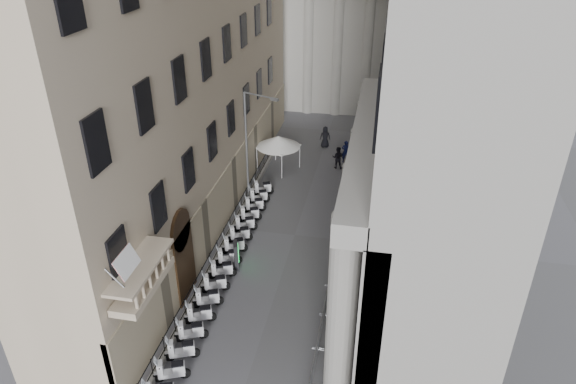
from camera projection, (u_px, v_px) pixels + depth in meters
The scene contains 29 objects.
iron_fence at pixel (229, 238), 34.50m from camera, with size 0.30×28.00×1.40m, color black, non-canonical shape.
blue_awning at pixel (363, 193), 39.96m from camera, with size 1.60×3.00×3.00m, color navy, non-canonical shape.
scooter_1 at pixel (173, 379), 24.13m from camera, with size 0.56×1.40×1.50m, color silver, non-canonical shape.
scooter_2 at pixel (183, 359), 25.24m from camera, with size 0.56×1.40×1.50m, color silver, non-canonical shape.
scooter_3 at pixel (192, 340), 26.36m from camera, with size 0.56×1.40×1.50m, color silver, non-canonical shape.
scooter_4 at pixel (201, 322), 27.48m from camera, with size 0.56×1.40×1.50m, color silver, non-canonical shape.
scooter_5 at pixel (209, 306), 28.59m from camera, with size 0.56×1.40×1.50m, color silver, non-canonical shape.
scooter_6 at pixel (216, 291), 29.71m from camera, with size 0.56×1.40×1.50m, color silver, non-canonical shape.
scooter_7 at pixel (223, 277), 30.83m from camera, with size 0.56×1.40×1.50m, color silver, non-canonical shape.
scooter_8 at pixel (229, 264), 31.94m from camera, with size 0.56×1.40×1.50m, color silver, non-canonical shape.
scooter_9 at pixel (235, 252), 33.06m from camera, with size 0.56×1.40×1.50m, color silver, non-canonical shape.
scooter_10 at pixel (240, 241), 34.17m from camera, with size 0.56×1.40×1.50m, color silver, non-canonical shape.
scooter_11 at pixel (245, 231), 35.29m from camera, with size 0.56×1.40×1.50m, color silver, non-canonical shape.
scooter_12 at pixel (250, 221), 36.41m from camera, with size 0.56×1.40×1.50m, color silver, non-canonical shape.
scooter_13 at pixel (255, 211), 37.52m from camera, with size 0.56×1.40×1.50m, color silver, non-canonical shape.
scooter_14 at pixel (259, 203), 38.64m from camera, with size 0.56×1.40×1.50m, color silver, non-canonical shape.
scooter_15 at pixel (263, 194), 39.76m from camera, with size 0.56×1.40×1.50m, color silver, non-canonical shape.
barrier_1 at pixel (315, 368), 24.71m from camera, with size 0.60×2.40×1.10m, color #9A9CA1, non-canonical shape.
barrier_2 at pixel (322, 331), 26.86m from camera, with size 0.60×2.40×1.10m, color #9A9CA1, non-canonical shape.
barrier_3 at pixel (328, 300), 29.01m from camera, with size 0.60×2.40×1.10m, color #9A9CA1, non-canonical shape.
barrier_4 at pixel (333, 273), 31.16m from camera, with size 0.60×2.40×1.10m, color #9A9CA1, non-canonical shape.
barrier_5 at pixel (337, 250), 33.31m from camera, with size 0.60×2.40×1.10m, color #9A9CA1, non-canonical shape.
barrier_6 at pixel (341, 229), 35.45m from camera, with size 0.60×2.40×1.10m, color #9A9CA1, non-canonical shape.
security_tent at pixel (275, 138), 43.14m from camera, with size 3.67×3.67×2.98m.
street_lamp at pixel (250, 140), 36.03m from camera, with size 2.67×1.19×8.64m.
info_kiosk at pixel (236, 255), 31.20m from camera, with size 0.52×0.90×1.82m.
pedestrian_a at pixel (346, 152), 44.37m from camera, with size 0.73×0.48×2.00m, color #0E1339.
pedestrian_b at pixel (338, 158), 43.38m from camera, with size 0.94×0.73×1.93m, color black.
pedestrian_c at pixel (325, 137), 47.23m from camera, with size 0.97×0.63×1.99m, color black.
Camera 1 is at (5.10, -9.41, 19.40)m, focal length 32.00 mm.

